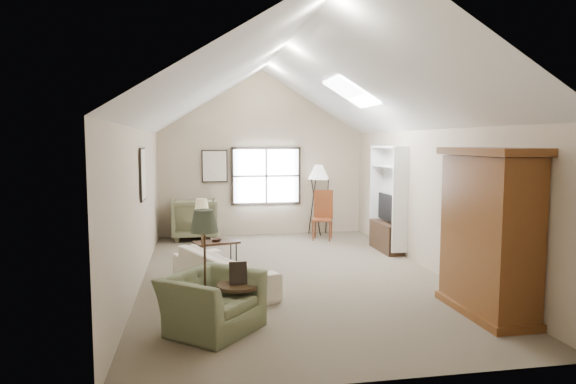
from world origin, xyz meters
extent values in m
cube|color=brown|center=(0.00, 0.00, 0.00)|extent=(5.00, 8.00, 0.01)
cube|color=tan|center=(0.00, 4.00, 1.25)|extent=(5.00, 0.01, 2.50)
cube|color=tan|center=(0.00, -4.00, 1.25)|extent=(5.00, 0.01, 2.50)
cube|color=tan|center=(-2.50, 0.00, 1.25)|extent=(0.01, 8.00, 2.50)
cube|color=tan|center=(2.50, 0.00, 1.25)|extent=(0.01, 8.00, 2.50)
cube|color=black|center=(0.10, 3.96, 1.45)|extent=(1.72, 0.08, 1.42)
cube|color=black|center=(-2.47, 0.30, 1.75)|extent=(0.68, 0.04, 0.88)
cube|color=black|center=(-1.15, 3.97, 1.70)|extent=(0.62, 0.04, 0.78)
cube|color=brown|center=(2.18, -2.40, 1.10)|extent=(0.60, 1.50, 2.20)
cube|color=white|center=(2.34, 1.60, 1.15)|extent=(0.32, 1.30, 2.10)
cube|color=#382316|center=(2.32, 1.60, 0.30)|extent=(0.34, 1.18, 0.60)
cube|color=black|center=(2.32, 1.60, 0.92)|extent=(0.05, 0.90, 0.55)
imported|color=beige|center=(-1.21, -0.66, 0.31)|extent=(1.60, 2.26, 0.62)
imported|color=#676D4C|center=(-1.44, -2.37, 0.35)|extent=(1.41, 1.43, 0.70)
imported|color=#616245|center=(-1.64, 3.70, 0.49)|extent=(1.05, 1.08, 0.97)
cube|color=#331B15|center=(-1.24, 1.14, 0.21)|extent=(0.91, 0.65, 0.42)
imported|color=#3E2219|center=(-1.24, 1.14, 0.44)|extent=(0.24, 0.24, 0.05)
cylinder|color=#342515|center=(-1.11, -2.26, 0.26)|extent=(0.70, 0.70, 0.53)
cube|color=brown|center=(1.29, 3.04, 0.58)|extent=(0.58, 0.58, 1.15)
camera|label=1|loc=(-1.61, -8.48, 2.29)|focal=32.00mm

